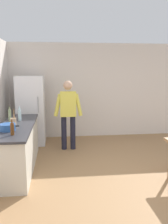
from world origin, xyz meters
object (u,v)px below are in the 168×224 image
Objects in this scene: cooking_pot at (7,127)px; utensil_jar at (13,121)px; bottle_beer_brown at (12,129)px; refrigerator at (31,111)px; bottle_vinegar_tall at (10,116)px; bottle_water_clear at (20,115)px; person at (68,111)px.

cooking_pot is 1.25× the size of utensil_jar.
refrigerator is at bearing 88.91° from bottle_beer_brown.
utensil_jar is at bearing -67.91° from bottle_vinegar_tall.
bottle_beer_brown is (0.06, -1.11, -0.02)m from bottle_water_clear.
utensil_jar is (0.03, 0.38, 0.02)m from cooking_pot.
utensil_jar is at bearing -97.05° from bottle_water_clear.
bottle_water_clear is (0.08, 0.81, 0.07)m from cooking_pot.
person is 5.31× the size of bottle_vinegar_tall.
refrigerator is at bearing 78.24° from bottle_vinegar_tall.
utensil_jar is (-1.10, -1.08, 0.00)m from person.
refrigerator reaches higher than utensil_jar.
refrigerator is 2.03m from cooking_pot.
refrigerator is 1.06× the size of person.
person is at bearing 60.57° from bottle_beer_brown.
refrigerator is at bearing 84.78° from cooking_pot.
cooking_pot is (-1.13, -1.46, -0.02)m from person.
bottle_water_clear is at bearing 84.02° from cooking_pot.
utensil_jar is 1.07× the size of bottle_water_clear.
bottle_beer_brown is at bearing -87.13° from bottle_water_clear.
cooking_pot is 0.39m from utensil_jar.
bottle_water_clear reaches higher than cooking_pot.
bottle_beer_brown is (0.23, -0.99, -0.03)m from bottle_vinegar_tall.
refrigerator is 6.00× the size of bottle_water_clear.
refrigerator is 6.92× the size of bottle_beer_brown.
person reaches higher than bottle_vinegar_tall.
bottle_beer_brown is at bearing -91.09° from refrigerator.
bottle_vinegar_tall reaches higher than bottle_beer_brown.
bottle_vinegar_tall reaches higher than bottle_water_clear.
refrigerator reaches higher than bottle_beer_brown.
person is 1.24m from bottle_water_clear.
bottle_beer_brown is (0.14, -0.30, 0.05)m from cooking_pot.
person is 5.67× the size of bottle_water_clear.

